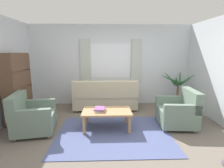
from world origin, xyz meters
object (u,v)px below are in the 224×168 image
object	(u,v)px
armchair_left	(32,117)
potted_plant	(177,93)
armchair_right	(179,112)
coffee_table	(107,113)
book_stack_on_table	(99,109)
couch	(105,97)
bookshelf	(20,91)

from	to	relation	value
armchair_left	potted_plant	bearing A→B (deg)	-76.95
armchair_right	coffee_table	distance (m)	1.72
armchair_right	book_stack_on_table	world-z (taller)	armchair_right
book_stack_on_table	potted_plant	world-z (taller)	potted_plant
couch	bookshelf	size ratio (longest dim) A/B	1.10
coffee_table	armchair_right	bearing A→B (deg)	3.10
armchair_right	armchair_left	bearing A→B (deg)	-82.33
book_stack_on_table	potted_plant	size ratio (longest dim) A/B	0.27
couch	potted_plant	size ratio (longest dim) A/B	1.58
couch	coffee_table	world-z (taller)	couch
book_stack_on_table	couch	bearing A→B (deg)	84.68
armchair_right	potted_plant	world-z (taller)	potted_plant
couch	potted_plant	bearing A→B (deg)	-176.50
couch	armchair_right	size ratio (longest dim) A/B	2.12
coffee_table	potted_plant	bearing A→B (deg)	33.49
coffee_table	potted_plant	size ratio (longest dim) A/B	0.91
armchair_right	bookshelf	size ratio (longest dim) A/B	0.52
armchair_left	armchair_right	xyz separation A→B (m)	(3.36, 0.22, 0.00)
bookshelf	potted_plant	bearing A→B (deg)	101.39
coffee_table	bookshelf	world-z (taller)	bookshelf
couch	armchair_left	bearing A→B (deg)	42.39
bookshelf	couch	bearing A→B (deg)	109.22
couch	bookshelf	distance (m)	2.33
coffee_table	couch	bearing A→B (deg)	91.66
couch	bookshelf	bearing A→B (deg)	19.22
armchair_left	book_stack_on_table	xyz separation A→B (m)	(1.48, 0.09, 0.12)
coffee_table	potted_plant	distance (m)	2.68
couch	book_stack_on_table	bearing A→B (deg)	84.68
coffee_table	bookshelf	distance (m)	2.32
book_stack_on_table	potted_plant	distance (m)	2.84
armchair_left	potted_plant	size ratio (longest dim) A/B	0.80
armchair_left	coffee_table	distance (m)	1.65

